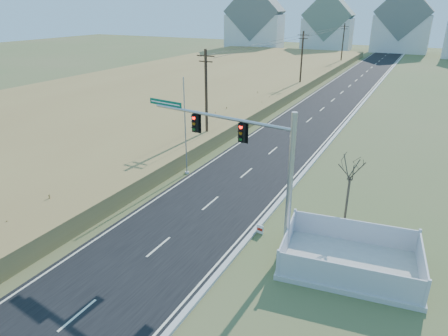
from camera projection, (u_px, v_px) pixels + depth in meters
ground at (178, 231)px, 24.10m from camera, size 260.00×260.00×0.00m
road at (347, 88)px, 65.20m from camera, size 8.00×180.00×0.06m
curb at (374, 90)px, 63.42m from camera, size 0.30×180.00×0.18m
reed_marsh at (190, 82)px, 66.93m from camera, size 38.00×110.00×1.30m
utility_pole_near at (206, 97)px, 37.42m from camera, size 1.80×0.26×9.00m
utility_pole_mid at (302, 60)px, 62.08m from camera, size 1.80×0.26×9.00m
utility_pole_far at (343, 44)px, 86.75m from camera, size 1.80×0.26×9.00m
condo_nw at (255, 23)px, 119.52m from camera, size 17.69×13.38×19.05m
condo_nnw at (328, 26)px, 117.91m from camera, size 14.93×11.17×17.03m
condo_n at (402, 24)px, 112.45m from camera, size 15.27×10.20×18.54m
traffic_signal_mast at (258, 165)px, 21.21m from camera, size 9.89×1.67×7.94m
fence_enclosure at (349, 262)px, 20.68m from camera, size 7.50×5.60×1.59m
open_sign at (260, 229)px, 23.72m from camera, size 0.45×0.13×0.56m
flagpole at (186, 137)px, 31.18m from camera, size 0.35×0.35×7.75m
bare_tree at (351, 167)px, 23.45m from camera, size 1.79×1.79×4.74m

